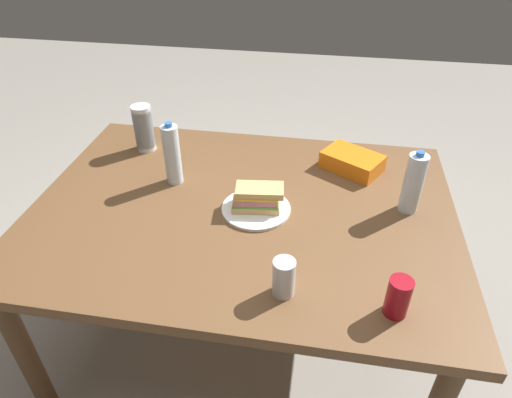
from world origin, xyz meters
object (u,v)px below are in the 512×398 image
object	(u,v)px
paper_plate	(256,209)
chip_bag	(352,162)
soda_can_red	(398,297)
water_bottle_spare	(172,155)
dining_table	(243,223)
sandwich	(257,198)
plastic_cup_stack	(144,128)
soda_can_silver	(284,278)
water_bottle_tall	(413,183)

from	to	relation	value
paper_plate	chip_bag	bearing A→B (deg)	45.27
soda_can_red	water_bottle_spare	xyz separation A→B (m)	(-0.81, 0.53, 0.06)
dining_table	chip_bag	world-z (taller)	chip_bag
sandwich	chip_bag	distance (m)	0.48
soda_can_red	water_bottle_spare	world-z (taller)	water_bottle_spare
paper_plate	chip_bag	xyz separation A→B (m)	(0.34, 0.34, 0.03)
paper_plate	chip_bag	size ratio (longest dim) A/B	1.09
paper_plate	soda_can_red	bearing A→B (deg)	-40.93
sandwich	water_bottle_spare	world-z (taller)	water_bottle_spare
chip_bag	plastic_cup_stack	distance (m)	0.90
water_bottle_spare	soda_can_silver	distance (m)	0.71
sandwich	soda_can_silver	bearing A→B (deg)	-69.69
sandwich	water_bottle_tall	bearing A→B (deg)	10.06
dining_table	paper_plate	size ratio (longest dim) A/B	6.15
paper_plate	soda_can_silver	distance (m)	0.41
dining_table	paper_plate	distance (m)	0.10
dining_table	sandwich	world-z (taller)	sandwich
dining_table	water_bottle_spare	xyz separation A→B (m)	(-0.29, 0.12, 0.20)
paper_plate	plastic_cup_stack	bearing A→B (deg)	146.72
paper_plate	water_bottle_spare	size ratio (longest dim) A/B	0.98
paper_plate	water_bottle_tall	distance (m)	0.56
dining_table	soda_can_silver	bearing A→B (deg)	-63.06
water_bottle_tall	water_bottle_spare	bearing A→B (deg)	177.65
dining_table	sandwich	size ratio (longest dim) A/B	8.07
chip_bag	plastic_cup_stack	world-z (taller)	plastic_cup_stack
sandwich	soda_can_red	size ratio (longest dim) A/B	1.56
soda_can_red	water_bottle_spare	size ratio (longest dim) A/B	0.48
plastic_cup_stack	soda_can_silver	size ratio (longest dim) A/B	1.66
dining_table	plastic_cup_stack	bearing A→B (deg)	144.87
paper_plate	sandwich	size ratio (longest dim) A/B	1.31
sandwich	water_bottle_tall	distance (m)	0.55
paper_plate	water_bottle_tall	xyz separation A→B (m)	(0.54, 0.10, 0.11)
chip_bag	soda_can_red	bearing A→B (deg)	-50.76
chip_bag	water_bottle_spare	world-z (taller)	water_bottle_spare
plastic_cup_stack	water_bottle_spare	xyz separation A→B (m)	(0.21, -0.23, 0.02)
water_bottle_tall	soda_can_silver	bearing A→B (deg)	-129.91
paper_plate	chip_bag	distance (m)	0.49
dining_table	plastic_cup_stack	xyz separation A→B (m)	(-0.50, 0.35, 0.18)
dining_table	chip_bag	distance (m)	0.53
sandwich	chip_bag	size ratio (longest dim) A/B	0.83
water_bottle_spare	chip_bag	bearing A→B (deg)	17.00
sandwich	plastic_cup_stack	xyz separation A→B (m)	(-0.56, 0.36, 0.05)
soda_can_silver	sandwich	bearing A→B (deg)	110.31
dining_table	water_bottle_tall	bearing A→B (deg)	8.23
plastic_cup_stack	sandwich	bearing A→B (deg)	-32.95
sandwich	water_bottle_tall	size ratio (longest dim) A/B	0.79
soda_can_red	dining_table	bearing A→B (deg)	141.38
chip_bag	soda_can_silver	xyz separation A→B (m)	(-0.20, -0.72, 0.03)
paper_plate	soda_can_red	size ratio (longest dim) A/B	2.05
water_bottle_tall	soda_can_silver	xyz separation A→B (m)	(-0.40, -0.47, -0.05)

